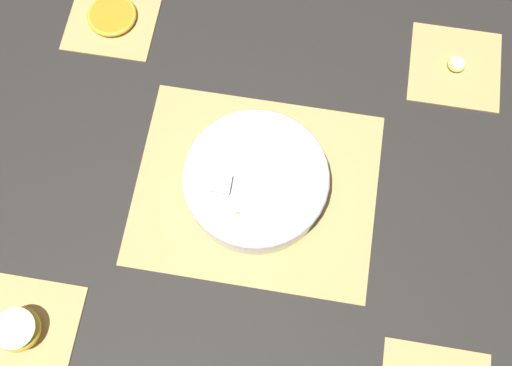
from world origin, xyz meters
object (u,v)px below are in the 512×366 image
at_px(apple_half, 18,329).
at_px(banana_coin_single, 456,64).
at_px(fruit_salad_bowl, 256,181).
at_px(orange_slice_whole, 112,15).

relative_size(apple_half, banana_coin_single, 2.11).
relative_size(fruit_salad_bowl, banana_coin_single, 7.30).
bearing_deg(fruit_salad_bowl, apple_half, -137.88).
bearing_deg(fruit_salad_bowl, orange_slice_whole, 137.77).
bearing_deg(banana_coin_single, apple_half, -137.79).
xyz_separation_m(orange_slice_whole, banana_coin_single, (0.66, 0.00, -0.00)).
xyz_separation_m(fruit_salad_bowl, orange_slice_whole, (-0.33, 0.30, -0.03)).
relative_size(fruit_salad_bowl, orange_slice_whole, 2.58).
height_order(apple_half, orange_slice_whole, apple_half).
distance_m(apple_half, orange_slice_whole, 0.60).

